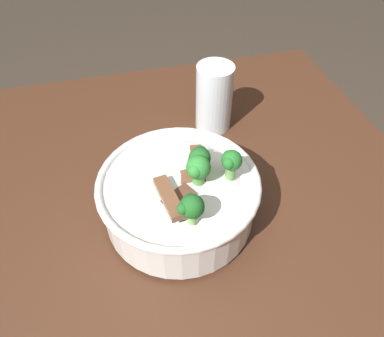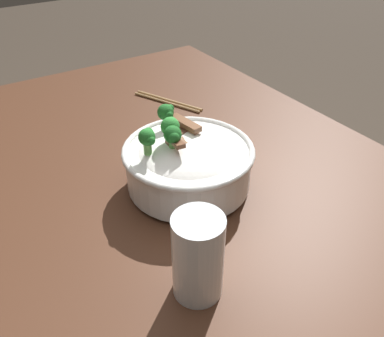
% 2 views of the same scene
% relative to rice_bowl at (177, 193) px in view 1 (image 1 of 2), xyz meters
% --- Properties ---
extents(dining_table, '(1.19, 0.92, 0.77)m').
position_rel_rice_bowl_xyz_m(dining_table, '(-0.12, -0.00, -0.19)').
color(dining_table, '#472819').
rests_on(dining_table, ground).
extents(rice_bowl, '(0.25, 0.25, 0.15)m').
position_rel_rice_bowl_xyz_m(rice_bowl, '(0.00, 0.00, 0.00)').
color(rice_bowl, white).
rests_on(rice_bowl, dining_table).
extents(drinking_glass, '(0.07, 0.07, 0.14)m').
position_rel_rice_bowl_xyz_m(drinking_glass, '(0.22, -0.13, -0.00)').
color(drinking_glass, white).
rests_on(drinking_glass, dining_table).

